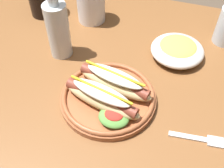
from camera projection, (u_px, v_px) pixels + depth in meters
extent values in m
cube|color=brown|center=(95.00, 72.00, 0.77)|extent=(1.27, 0.83, 0.04)
cylinder|color=brown|center=(20.00, 56.00, 1.36)|extent=(0.06, 0.06, 0.70)
cylinder|color=#9E5633|center=(108.00, 98.00, 0.67)|extent=(0.24, 0.24, 0.02)
torus|color=#9E5633|center=(108.00, 95.00, 0.66)|extent=(0.23, 0.23, 0.01)
ellipsoid|color=#E0C184|center=(101.00, 100.00, 0.63)|extent=(0.21, 0.09, 0.04)
cylinder|color=brown|center=(101.00, 97.00, 0.62)|extent=(0.19, 0.07, 0.03)
ellipsoid|color=silver|center=(101.00, 92.00, 0.61)|extent=(0.16, 0.07, 0.02)
cylinder|color=yellow|center=(101.00, 90.00, 0.60)|extent=(0.16, 0.04, 0.01)
ellipsoid|color=#E0C184|center=(114.00, 83.00, 0.66)|extent=(0.21, 0.09, 0.04)
cylinder|color=brown|center=(114.00, 81.00, 0.66)|extent=(0.19, 0.07, 0.03)
ellipsoid|color=silver|center=(114.00, 76.00, 0.65)|extent=(0.16, 0.07, 0.02)
cylinder|color=yellow|center=(115.00, 73.00, 0.64)|extent=(0.16, 0.04, 0.01)
ellipsoid|color=#5B9942|center=(114.00, 117.00, 0.61)|extent=(0.07, 0.06, 0.02)
ellipsoid|color=red|center=(114.00, 115.00, 0.60)|extent=(0.04, 0.04, 0.01)
cube|color=silver|center=(188.00, 137.00, 0.60)|extent=(0.09, 0.02, 0.00)
cube|color=silver|center=(215.00, 142.00, 0.59)|extent=(0.04, 0.03, 0.00)
cylinder|color=white|center=(91.00, 2.00, 0.86)|extent=(0.09, 0.09, 0.13)
cylinder|color=silver|center=(58.00, 31.00, 0.73)|extent=(0.06, 0.06, 0.16)
ellipsoid|color=silver|center=(177.00, 50.00, 0.77)|extent=(0.15, 0.15, 0.04)
ellipsoid|color=gold|center=(178.00, 46.00, 0.76)|extent=(0.11, 0.11, 0.02)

